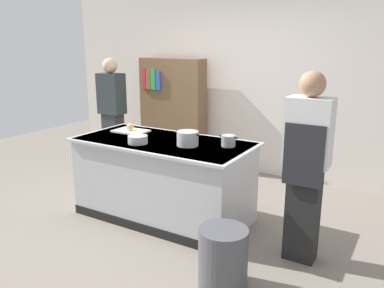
{
  "coord_description": "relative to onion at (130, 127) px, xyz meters",
  "views": [
    {
      "loc": [
        2.4,
        -3.39,
        1.95
      ],
      "look_at": [
        0.25,
        0.2,
        0.85
      ],
      "focal_mm": 36.51,
      "sensor_mm": 36.0,
      "label": 1
    }
  ],
  "objects": [
    {
      "name": "trash_bin",
      "position": [
        1.74,
        -0.98,
        -0.71
      ],
      "size": [
        0.4,
        0.4,
        0.51
      ],
      "primitive_type": "cylinder",
      "color": "#4C4C51",
      "rests_on": "ground_plane"
    },
    {
      "name": "onion",
      "position": [
        0.0,
        0.0,
        0.0
      ],
      "size": [
        0.09,
        0.09,
        0.09
      ],
      "primitive_type": "sphere",
      "color": "tan",
      "rests_on": "cutting_board"
    },
    {
      "name": "mixing_bowl",
      "position": [
        0.41,
        -0.38,
        -0.02
      ],
      "size": [
        0.21,
        0.21,
        0.09
      ],
      "primitive_type": "cylinder",
      "color": "#B7BABF",
      "rests_on": "counter_island"
    },
    {
      "name": "back_wall",
      "position": [
        0.57,
        1.96,
        0.54
      ],
      "size": [
        6.4,
        0.12,
        3.0
      ],
      "primitive_type": "cube",
      "color": "silver",
      "rests_on": "ground_plane"
    },
    {
      "name": "sauce_pan",
      "position": [
        1.29,
        0.01,
        -0.0
      ],
      "size": [
        0.21,
        0.15,
        0.12
      ],
      "color": "#99999E",
      "rests_on": "counter_island"
    },
    {
      "name": "stock_pot",
      "position": [
        0.92,
        -0.18,
        0.01
      ],
      "size": [
        0.29,
        0.23,
        0.15
      ],
      "color": "#B7BABF",
      "rests_on": "counter_island"
    },
    {
      "name": "counter_island",
      "position": [
        0.57,
        -0.14,
        -0.5
      ],
      "size": [
        1.98,
        0.98,
        0.9
      ],
      "color": "#B7BABF",
      "rests_on": "ground_plane"
    },
    {
      "name": "bookshelf",
      "position": [
        -0.5,
        1.66,
        -0.11
      ],
      "size": [
        1.1,
        0.31,
        1.7
      ],
      "color": "brown",
      "rests_on": "ground_plane"
    },
    {
      "name": "person_chef",
      "position": [
        2.16,
        -0.23,
        -0.05
      ],
      "size": [
        0.38,
        0.25,
        1.72
      ],
      "rotation": [
        0.0,
        0.0,
        1.52
      ],
      "color": "black",
      "rests_on": "ground_plane"
    },
    {
      "name": "person_guest",
      "position": [
        -1.04,
        0.83,
        -0.05
      ],
      "size": [
        0.38,
        0.24,
        1.72
      ],
      "rotation": [
        0.0,
        0.0,
        -1.81
      ],
      "color": "#303030",
      "rests_on": "ground_plane"
    },
    {
      "name": "cutting_board",
      "position": [
        -0.0,
        0.01,
        -0.05
      ],
      "size": [
        0.4,
        0.28,
        0.02
      ],
      "primitive_type": "cube",
      "color": "silver",
      "rests_on": "counter_island"
    },
    {
      "name": "ground_plane",
      "position": [
        0.57,
        -0.14,
        -0.96
      ],
      "size": [
        10.0,
        10.0,
        0.0
      ],
      "primitive_type": "plane",
      "color": "slate"
    }
  ]
}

